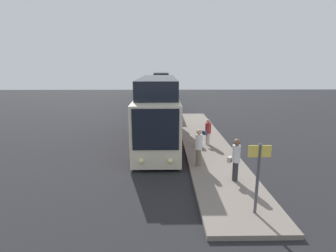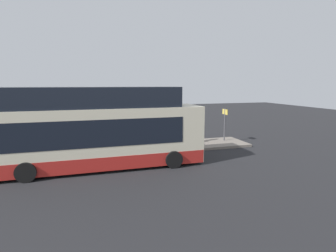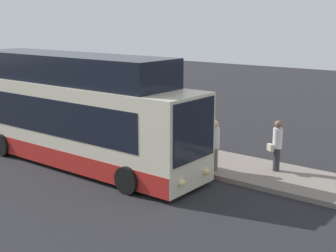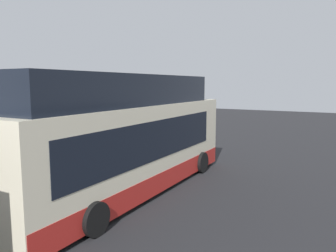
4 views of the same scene
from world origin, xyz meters
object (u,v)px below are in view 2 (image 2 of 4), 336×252
at_px(passenger_waiting, 119,136).
at_px(sign_post, 225,121).
at_px(passenger_boarding, 176,133).
at_px(suitcase, 128,146).
at_px(passenger_with_bags, 193,129).
at_px(bus_lead, 98,132).

bearing_deg(passenger_waiting, sign_post, 154.68).
xyz_separation_m(passenger_boarding, sign_post, (4.34, 1.35, 0.49)).
bearing_deg(suitcase, sign_post, 6.82).
distance_m(passenger_waiting, passenger_with_bags, 5.35).
height_order(bus_lead, passenger_waiting, bus_lead).
distance_m(bus_lead, sign_post, 9.95).
bearing_deg(suitcase, passenger_with_bags, 10.18).
height_order(passenger_boarding, passenger_with_bags, passenger_with_bags).
distance_m(passenger_with_bags, suitcase, 4.99).
bearing_deg(passenger_boarding, passenger_with_bags, 153.58).
bearing_deg(passenger_waiting, passenger_boarding, 136.10).
height_order(passenger_boarding, suitcase, passenger_boarding).
relative_size(passenger_boarding, passenger_waiting, 1.15).
bearing_deg(passenger_with_bags, bus_lead, 61.52).
bearing_deg(bus_lead, passenger_with_bags, 26.83).
bearing_deg(sign_post, passenger_boarding, -162.70).
bearing_deg(suitcase, passenger_waiting, 129.78).
xyz_separation_m(passenger_waiting, suitcase, (0.48, -0.58, -0.58)).
relative_size(passenger_boarding, passenger_with_bags, 0.99).
relative_size(passenger_waiting, passenger_with_bags, 0.86).
relative_size(passenger_with_bags, sign_post, 0.77).
bearing_deg(passenger_boarding, sign_post, 133.98).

